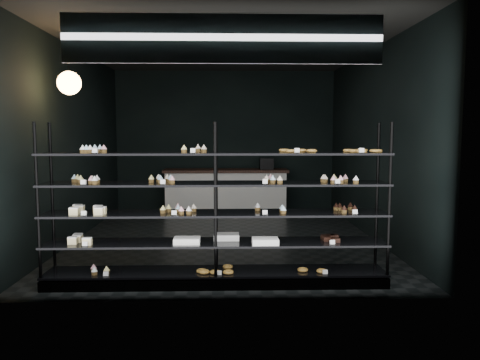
# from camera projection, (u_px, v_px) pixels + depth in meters

# --- Properties ---
(room) EXTENTS (5.01, 6.01, 3.20)m
(room) POSITION_uv_depth(u_px,v_px,m) (225.00, 144.00, 7.83)
(room) COLOR black
(room) RESTS_ON ground
(display_shelf) EXTENTS (4.00, 0.50, 1.91)m
(display_shelf) POSITION_uv_depth(u_px,v_px,m) (214.00, 232.00, 5.49)
(display_shelf) COLOR black
(display_shelf) RESTS_ON room
(signage) EXTENTS (3.30, 0.05, 0.50)m
(signage) POSITION_uv_depth(u_px,v_px,m) (223.00, 39.00, 4.80)
(signage) COLOR #0D0C3D
(signage) RESTS_ON room
(pendant_lamp) EXTENTS (0.31, 0.31, 0.89)m
(pendant_lamp) POSITION_uv_depth(u_px,v_px,m) (69.00, 83.00, 6.23)
(pendant_lamp) COLOR black
(pendant_lamp) RESTS_ON room
(service_counter) EXTENTS (2.74, 0.65, 1.23)m
(service_counter) POSITION_uv_depth(u_px,v_px,m) (226.00, 191.00, 10.43)
(service_counter) COLOR silver
(service_counter) RESTS_ON room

